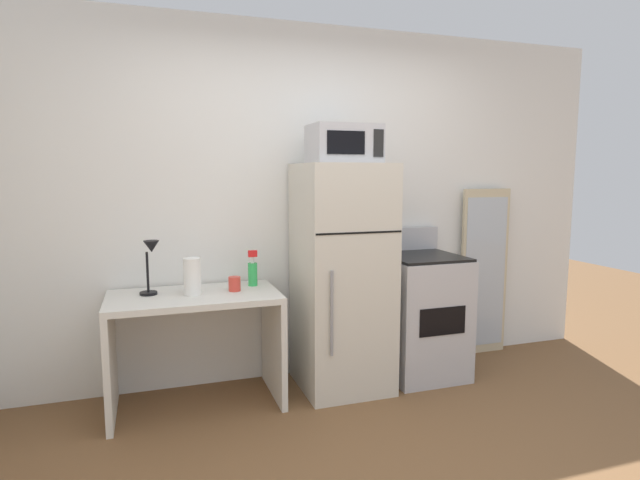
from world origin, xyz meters
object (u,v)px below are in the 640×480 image
desk (195,329)px  leaning_mirror (484,272)px  spray_bottle (253,272)px  desk_lamp (151,258)px  paper_towel_roll (192,277)px  coffee_mug (235,284)px  oven_range (421,314)px  refrigerator (342,277)px  microwave (344,144)px

desk → leaning_mirror: bearing=6.2°
spray_bottle → desk_lamp: bearing=-174.3°
paper_towel_roll → coffee_mug: bearing=5.9°
spray_bottle → leaning_mirror: 2.01m
coffee_mug → oven_range: size_ratio=0.09×
paper_towel_roll → leaning_mirror: (2.42, 0.28, -0.17)m
refrigerator → leaning_mirror: bearing=11.1°
refrigerator → leaning_mirror: 1.42m
desk_lamp → leaning_mirror: 2.69m
spray_bottle → refrigerator: bearing=-12.9°
desk → coffee_mug: (0.27, 0.01, 0.28)m
microwave → leaning_mirror: 1.75m
paper_towel_roll → microwave: bearing=-0.6°
spray_bottle → microwave: (0.61, -0.16, 0.88)m
desk_lamp → paper_towel_roll: size_ratio=1.47×
desk_lamp → coffee_mug: 0.56m
coffee_mug → oven_range: 1.44m
desk → refrigerator: refrigerator is taller
spray_bottle → oven_range: (1.26, -0.12, -0.38)m
desk_lamp → microwave: 1.48m
spray_bottle → oven_range: oven_range is taller
desk_lamp → spray_bottle: 0.69m
desk → paper_towel_roll: 0.35m
desk → spray_bottle: bearing=17.5°
paper_towel_roll → spray_bottle: size_ratio=0.96×
oven_range → leaning_mirror: leaning_mirror is taller
oven_range → spray_bottle: bearing=174.5°
coffee_mug → spray_bottle: spray_bottle is taller
refrigerator → oven_range: size_ratio=1.45×
coffee_mug → leaning_mirror: leaning_mirror is taller
paper_towel_roll → oven_range: 1.73m
desk → oven_range: oven_range is taller
desk → oven_range: bearing=0.3°
refrigerator → spray_bottle: bearing=167.1°
coffee_mug → microwave: bearing=-3.0°
desk → desk_lamp: 0.54m
microwave → refrigerator: bearing=90.3°
coffee_mug → microwave: microwave is taller
paper_towel_roll → desk: bearing=67.8°
coffee_mug → oven_range: oven_range is taller
spray_bottle → coffee_mug: bearing=-140.3°
desk → microwave: 1.58m
desk_lamp → refrigerator: size_ratio=0.22×
paper_towel_roll → refrigerator: (1.03, 0.01, -0.07)m
microwave → leaning_mirror: (1.39, 0.29, -1.02)m
paper_towel_roll → leaning_mirror: leaning_mirror is taller
refrigerator → coffee_mug: bearing=178.6°
coffee_mug → leaning_mirror: 2.16m
coffee_mug → spray_bottle: bearing=39.7°
oven_range → desk: bearing=-179.7°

